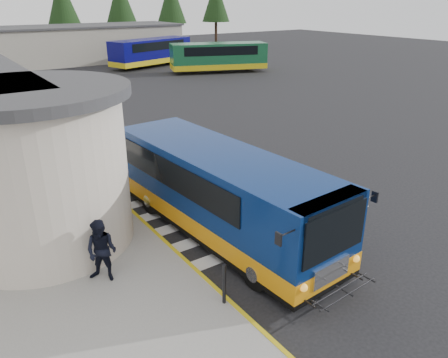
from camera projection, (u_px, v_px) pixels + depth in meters
ground at (238, 196)px, 17.08m from camera, size 140.00×140.00×0.00m
curb_strip at (102, 184)px, 17.98m from camera, size 0.12×34.00×0.16m
crosswalk at (240, 207)px, 16.21m from camera, size 8.00×5.35×0.01m
depot_building at (69, 44)px, 51.38m from camera, size 26.40×8.40×4.20m
tree_line at (48, 1)px, 55.83m from camera, size 58.40×4.40×10.00m
transit_bus at (221, 195)px, 14.00m from camera, size 3.62×9.96×2.77m
pedestrian_a at (79, 234)px, 12.51m from camera, size 0.39×0.58×1.56m
pedestrian_b at (102, 251)px, 11.48m from camera, size 1.08×1.08×1.76m
bollard at (224, 284)px, 10.69m from camera, size 0.09×0.09×1.12m
far_bus_a at (151, 51)px, 48.68m from camera, size 10.35×5.66×2.57m
far_bus_b at (218, 56)px, 44.87m from camera, size 10.11×5.92×2.52m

